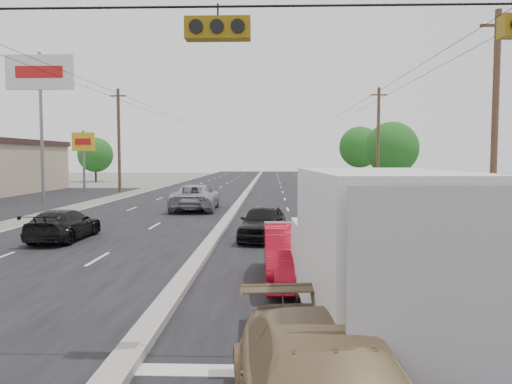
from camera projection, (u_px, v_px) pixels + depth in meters
ground at (131, 358)px, 8.43m from camera, size 200.00×200.00×0.00m
road_surface at (241, 201)px, 38.34m from camera, size 20.00×160.00×0.02m
center_median at (241, 200)px, 38.33m from camera, size 0.50×160.00×0.20m
utility_pole_left_c at (119, 140)px, 48.36m from camera, size 1.60×0.30×10.00m
utility_pole_right_b at (495, 119)px, 22.63m from camera, size 1.60×0.30×10.00m
utility_pole_right_c at (378, 139)px, 47.55m from camera, size 1.60×0.30×10.00m
traffic_signals at (212, 26)px, 8.00m from camera, size 25.00×0.30×0.54m
pole_sign_billboard at (40, 82)px, 36.19m from camera, size 5.00×0.25×11.00m
pole_sign_far at (83, 147)px, 48.52m from camera, size 2.20×0.25×6.00m
tree_left_far at (95, 155)px, 68.70m from camera, size 4.80×4.80×6.12m
tree_right_mid at (392, 148)px, 52.51m from camera, size 5.60×5.60×7.14m
tree_right_far at (360, 147)px, 77.36m from camera, size 6.40×6.40×8.16m
box_truck at (371, 259)px, 8.63m from camera, size 2.49×6.37×3.18m
red_sedan at (295, 254)px, 13.43m from camera, size 1.81×4.78×1.56m
queue_car_a at (263, 223)px, 20.43m from camera, size 2.15×4.36×1.43m
queue_car_b at (405, 242)px, 15.61m from camera, size 1.85×4.53×1.46m
queue_car_e at (387, 218)px, 22.02m from camera, size 2.15×4.33×1.42m
oncoming_near at (64, 225)px, 20.29m from camera, size 1.89×4.42×1.27m
oncoming_far at (196, 198)px, 31.80m from camera, size 2.86×5.98×1.65m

